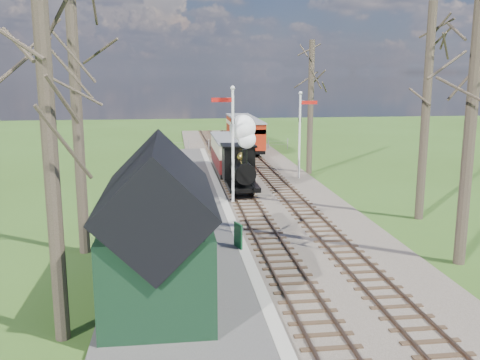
# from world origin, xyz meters

# --- Properties ---
(distant_hills) EXTENTS (114.40, 48.00, 22.02)m
(distant_hills) POSITION_xyz_m (1.40, 64.38, -16.21)
(distant_hills) COLOR #385B23
(distant_hills) RESTS_ON ground
(ballast_bed) EXTENTS (8.00, 60.00, 0.10)m
(ballast_bed) POSITION_xyz_m (1.30, 22.00, 0.05)
(ballast_bed) COLOR brown
(ballast_bed) RESTS_ON ground
(track_near) EXTENTS (1.60, 60.00, 0.15)m
(track_near) POSITION_xyz_m (0.00, 22.00, 0.10)
(track_near) COLOR brown
(track_near) RESTS_ON ground
(track_far) EXTENTS (1.60, 60.00, 0.15)m
(track_far) POSITION_xyz_m (2.60, 22.00, 0.10)
(track_far) COLOR brown
(track_far) RESTS_ON ground
(platform) EXTENTS (5.00, 44.00, 0.20)m
(platform) POSITION_xyz_m (-3.50, 14.00, 0.10)
(platform) COLOR #474442
(platform) RESTS_ON ground
(coping_strip) EXTENTS (0.40, 44.00, 0.21)m
(coping_strip) POSITION_xyz_m (-1.20, 14.00, 0.10)
(coping_strip) COLOR #B2AD9E
(coping_strip) RESTS_ON ground
(station_shed) EXTENTS (3.25, 6.30, 4.78)m
(station_shed) POSITION_xyz_m (-4.30, 4.00, 2.27)
(station_shed) COLOR black
(station_shed) RESTS_ON platform
(semaphore_near) EXTENTS (1.22, 0.24, 6.22)m
(semaphore_near) POSITION_xyz_m (-0.77, 16.00, 3.62)
(semaphore_near) COLOR silver
(semaphore_near) RESTS_ON ground
(semaphore_far) EXTENTS (1.22, 0.24, 5.72)m
(semaphore_far) POSITION_xyz_m (4.37, 22.00, 3.35)
(semaphore_far) COLOR silver
(semaphore_far) RESTS_ON ground
(bare_trees) EXTENTS (15.51, 22.39, 12.00)m
(bare_trees) POSITION_xyz_m (1.33, 10.10, 5.21)
(bare_trees) COLOR #382D23
(bare_trees) RESTS_ON ground
(fence_line) EXTENTS (12.60, 0.08, 1.00)m
(fence_line) POSITION_xyz_m (0.30, 36.00, 0.55)
(fence_line) COLOR slate
(fence_line) RESTS_ON ground
(locomotive) EXTENTS (1.79, 4.18, 4.48)m
(locomotive) POSITION_xyz_m (-0.01, 18.11, 2.07)
(locomotive) COLOR black
(locomotive) RESTS_ON ground
(coach) EXTENTS (2.09, 7.17, 2.20)m
(coach) POSITION_xyz_m (0.00, 24.17, 1.52)
(coach) COLOR black
(coach) RESTS_ON ground
(red_carriage_a) EXTENTS (2.22, 5.50, 2.34)m
(red_carriage_a) POSITION_xyz_m (2.60, 33.24, 1.60)
(red_carriage_a) COLOR black
(red_carriage_a) RESTS_ON ground
(red_carriage_b) EXTENTS (2.22, 5.50, 2.34)m
(red_carriage_b) POSITION_xyz_m (2.60, 38.74, 1.60)
(red_carriage_b) COLOR black
(red_carriage_b) RESTS_ON ground
(sign_board) EXTENTS (0.27, 0.65, 0.97)m
(sign_board) POSITION_xyz_m (-1.38, 8.23, 0.68)
(sign_board) COLOR #0F4823
(sign_board) RESTS_ON platform
(bench) EXTENTS (0.52, 1.46, 0.82)m
(bench) POSITION_xyz_m (-3.35, 6.40, 0.58)
(bench) COLOR #472919
(bench) RESTS_ON platform
(person) EXTENTS (0.48, 0.61, 1.46)m
(person) POSITION_xyz_m (-2.97, 5.08, 0.93)
(person) COLOR #1B2332
(person) RESTS_ON platform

